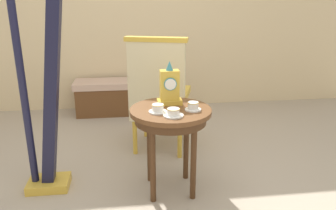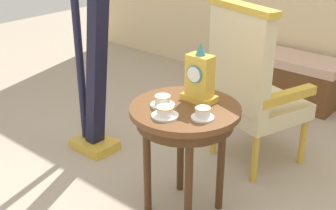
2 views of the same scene
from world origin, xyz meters
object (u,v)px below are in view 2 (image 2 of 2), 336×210
Objects in this scene: teacup_left at (163,101)px; teacup_center at (203,113)px; window_bench at (279,75)px; teacup_right at (165,112)px; armchair at (251,85)px; mantel_clock at (200,78)px; harp at (92,60)px; side_table at (185,122)px.

teacup_center is at bearing 3.28° from teacup_left.
window_bench is (-0.57, 1.99, -0.49)m from teacup_center.
armchair is (-0.01, 0.88, -0.11)m from teacup_right.
mantel_clock reaches higher than teacup_left.
armchair is at bearing 83.51° from teacup_left.
teacup_center is 0.36× the size of mantel_clock.
teacup_right is 0.43× the size of mantel_clock.
teacup_left is 2.08m from window_bench.
harp is (-0.94, 0.31, 0.01)m from teacup_right.
window_bench is (-0.40, 1.22, -0.37)m from armchair.
teacup_center reaches higher than side_table.
harp is at bearing -106.44° from window_bench.
side_table is 0.59× the size of window_bench.
side_table is 0.72m from armchair.
harp reaches higher than teacup_right.
side_table is at bearing 88.94° from teacup_right.
mantel_clock is 0.29× the size of window_bench.
harp reaches higher than window_bench.
teacup_center is 0.25m from mantel_clock.
side_table is 4.74× the size of teacup_right.
teacup_center is at bearing -19.39° from side_table.
mantel_clock is at bearing -1.67° from harp.
teacup_right is 0.30m from mantel_clock.
side_table is at bearing 160.61° from teacup_center.
teacup_left is at bearing -176.72° from teacup_center.
mantel_clock is at bearing -77.07° from window_bench.
window_bench is at bearing 105.97° from teacup_center.
harp reaches higher than teacup_left.
side_table is 2.02× the size of mantel_clock.
armchair is (-0.02, 0.60, -0.22)m from mantel_clock.
harp reaches higher than mantel_clock.
armchair reaches higher than window_bench.
window_bench is at bearing 102.00° from side_table.
harp is (-0.94, 0.14, 0.12)m from side_table.
teacup_left is at bearing -120.38° from mantel_clock.
teacup_center is at bearing 33.92° from teacup_right.
harp is (-0.93, -0.57, 0.12)m from armchair.
harp is at bearing 171.38° from side_table.
teacup_left is at bearing -81.24° from window_bench.
teacup_right is (-0.00, -0.16, 0.11)m from side_table.
harp reaches higher than armchair.
window_bench is at bearing 102.93° from mantel_clock.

